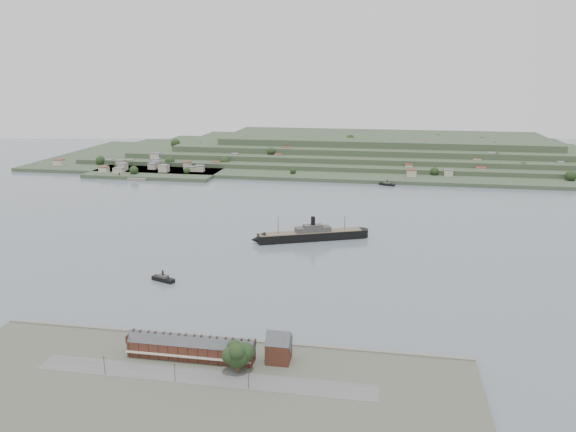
% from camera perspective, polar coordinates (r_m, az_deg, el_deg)
% --- Properties ---
extents(ground, '(1400.00, 1400.00, 0.00)m').
position_cam_1_polar(ground, '(400.15, -0.36, -2.99)').
color(ground, slate).
rests_on(ground, ground).
extents(near_shore, '(220.00, 80.00, 2.60)m').
position_cam_1_polar(near_shore, '(234.12, -8.96, -16.65)').
color(near_shore, '#4C5142').
rests_on(near_shore, ground).
extents(terrace_row, '(55.60, 9.80, 11.07)m').
position_cam_1_polar(terrace_row, '(249.58, -9.84, -13.03)').
color(terrace_row, '#4B261A').
rests_on(terrace_row, ground).
extents(gabled_building, '(10.40, 10.18, 14.09)m').
position_cam_1_polar(gabled_building, '(243.25, -0.95, -13.22)').
color(gabled_building, '#4B261A').
rests_on(gabled_building, ground).
extents(far_peninsula, '(760.00, 309.00, 30.00)m').
position_cam_1_polar(far_peninsula, '(776.76, 6.94, 6.55)').
color(far_peninsula, '#36462F').
rests_on(far_peninsula, ground).
extents(steamship, '(84.14, 41.37, 21.21)m').
position_cam_1_polar(steamship, '(410.67, 2.03, -1.96)').
color(steamship, black).
rests_on(steamship, ground).
extents(tugboat, '(15.63, 9.19, 6.83)m').
position_cam_1_polar(tugboat, '(342.12, -12.56, -6.23)').
color(tugboat, black).
rests_on(tugboat, ground).
extents(ferry_west, '(19.29, 8.64, 6.99)m').
position_cam_1_polar(ferry_west, '(668.61, -16.72, 3.81)').
color(ferry_west, black).
rests_on(ferry_west, ground).
extents(ferry_east, '(17.34, 10.34, 6.29)m').
position_cam_1_polar(ferry_east, '(611.77, 10.03, 3.21)').
color(ferry_east, black).
rests_on(ferry_east, ground).
extents(fig_tree, '(12.68, 10.98, 14.15)m').
position_cam_1_polar(fig_tree, '(234.10, -5.15, -13.80)').
color(fig_tree, '#463320').
rests_on(fig_tree, ground).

